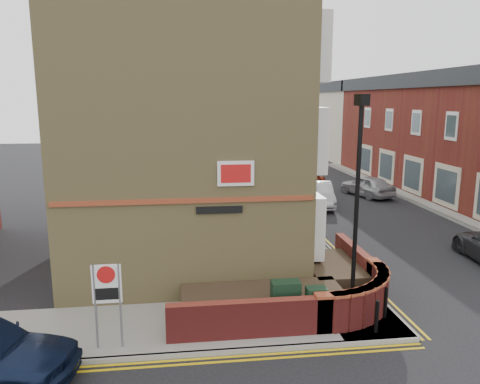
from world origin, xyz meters
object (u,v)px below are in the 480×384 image
object	(u,v)px
lamppost	(356,209)
utility_cabinet_large	(285,302)
zone_sign	(107,291)
silver_car_near	(319,194)

from	to	relation	value
lamppost	utility_cabinet_large	xyz separation A→B (m)	(-1.90, 0.10, -2.62)
zone_sign	silver_car_near	distance (m)	18.28
zone_sign	silver_car_near	bearing A→B (deg)	56.80
lamppost	zone_sign	world-z (taller)	lamppost
utility_cabinet_large	silver_car_near	xyz separation A→B (m)	(5.30, 14.48, -0.02)
utility_cabinet_large	lamppost	bearing A→B (deg)	-3.01
lamppost	zone_sign	bearing A→B (deg)	-173.93
lamppost	utility_cabinet_large	distance (m)	3.24
lamppost	zone_sign	xyz separation A→B (m)	(-6.60, -0.70, -1.70)
silver_car_near	utility_cabinet_large	bearing A→B (deg)	-100.07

